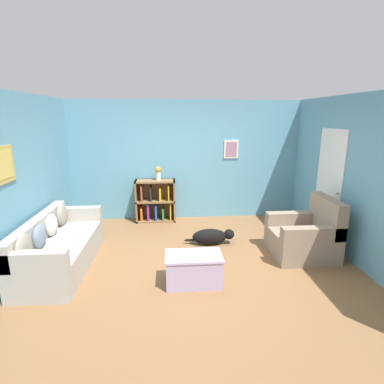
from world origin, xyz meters
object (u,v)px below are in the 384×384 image
(vase, at_px, (158,172))
(couch, at_px, (58,248))
(recliner_chair, at_px, (306,236))
(coffee_table, at_px, (194,268))
(bookshelf, at_px, (155,202))
(dog, at_px, (212,236))

(vase, bearing_deg, couch, -126.31)
(recliner_chair, height_order, coffee_table, recliner_chair)
(recliner_chair, bearing_deg, bookshelf, 143.14)
(bookshelf, height_order, vase, vase)
(coffee_table, bearing_deg, vase, 101.78)
(coffee_table, bearing_deg, recliner_chair, 21.27)
(vase, bearing_deg, bookshelf, 165.48)
(recliner_chair, xyz_separation_m, dog, (-1.49, 0.54, -0.19))
(bookshelf, distance_m, coffee_table, 2.74)
(bookshelf, xyz_separation_m, dog, (1.06, -1.37, -0.28))
(bookshelf, relative_size, vase, 3.07)
(coffee_table, relative_size, vase, 2.59)
(couch, bearing_deg, vase, 53.69)
(couch, bearing_deg, recliner_chair, 1.61)
(bookshelf, distance_m, vase, 0.66)
(recliner_chair, distance_m, coffee_table, 2.06)
(coffee_table, height_order, vase, vase)
(couch, distance_m, vase, 2.60)
(couch, distance_m, recliner_chair, 3.94)
(recliner_chair, height_order, vase, vase)
(coffee_table, xyz_separation_m, dog, (0.43, 1.29, -0.08))
(couch, relative_size, vase, 6.66)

